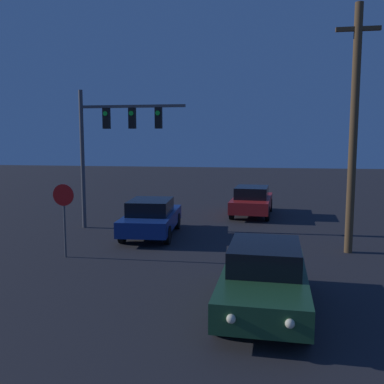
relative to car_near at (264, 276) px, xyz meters
The scene contains 6 objects.
car_near is the anchor object (origin of this frame).
car_mid 8.50m from the car_near, 122.98° to the left, with size 2.22×4.79×1.55m.
car_far 12.69m from the car_near, 92.73° to the left, with size 2.21×4.79×1.55m.
traffic_signal_mast 11.16m from the car_near, 129.12° to the left, with size 4.79×0.30×6.18m.
stop_sign 7.60m from the car_near, 152.68° to the left, with size 0.74×0.07×2.52m.
utility_pole 7.38m from the car_near, 62.30° to the left, with size 1.45×0.28×8.55m.
Camera 1 is at (2.31, -1.12, 4.02)m, focal length 40.00 mm.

